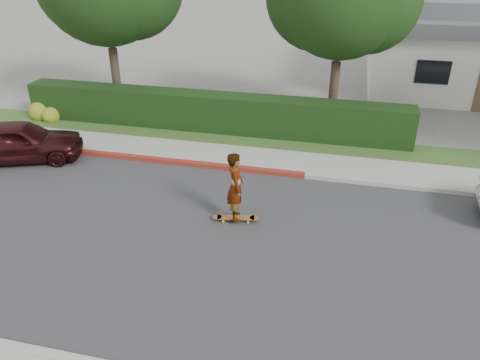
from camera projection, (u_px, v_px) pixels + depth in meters
The scene contains 12 objects.
ground at pixel (246, 249), 11.52m from camera, with size 120.00×120.00×0.00m, color slate.
road at pixel (246, 248), 11.52m from camera, with size 60.00×8.00×0.01m, color #2D2D30.
curb_far at pixel (274, 172), 15.01m from camera, with size 60.00×0.20×0.15m, color #9E9E99.
curb_red_section at pixel (130, 157), 16.01m from camera, with size 12.00×0.21×0.15m, color maroon.
sidewalk_far at pixel (278, 161), 15.79m from camera, with size 60.00×1.60×0.12m, color gray.
planting_strip at pixel (285, 143), 17.17m from camera, with size 60.00×1.60×0.10m, color #2D4C1E.
hedge at pixel (211, 113), 17.96m from camera, with size 15.00×1.00×1.50m, color black.
flowering_shrub at pixel (44, 113), 19.17m from camera, with size 1.40×1.00×0.90m.
house at pixel (479, 44), 22.67m from camera, with size 10.60×8.60×4.30m.
skateboard at pixel (236, 218), 12.56m from camera, with size 1.26×0.48×0.12m.
skateboarder at pixel (236, 186), 12.11m from camera, with size 0.69×0.45×1.89m, color white.
car_maroon at pixel (19, 141), 15.68m from camera, with size 1.63×4.06×1.38m, color black.
Camera 1 is at (1.99, -9.16, 6.90)m, focal length 35.00 mm.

